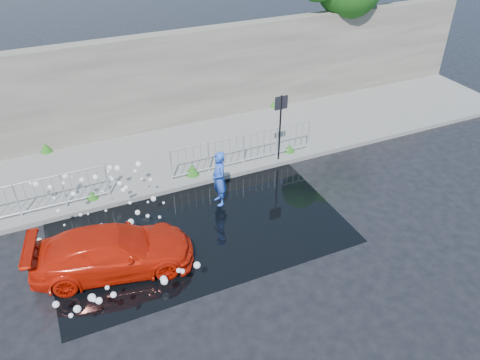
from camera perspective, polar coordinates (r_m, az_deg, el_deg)
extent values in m
plane|color=black|center=(12.55, -5.77, -8.92)|extent=(90.00, 90.00, 0.00)
cube|color=slate|center=(16.43, -11.59, 2.30)|extent=(30.00, 4.00, 0.15)
cube|color=slate|center=(14.77, -9.65, -1.37)|extent=(30.00, 0.25, 0.16)
cube|color=#545147|center=(17.56, -14.09, 10.81)|extent=(30.00, 0.60, 3.50)
cube|color=black|center=(13.38, -5.17, -5.66)|extent=(8.00, 5.00, 0.01)
cylinder|color=black|center=(15.55, 4.87, 6.01)|extent=(0.06, 0.06, 2.50)
cube|color=black|center=(15.12, 5.05, 9.36)|extent=(0.45, 0.04, 0.45)
cylinder|color=#332114|center=(22.05, 12.38, 17.38)|extent=(0.36, 0.36, 5.00)
cylinder|color=silver|center=(14.53, -15.93, -0.02)|extent=(0.05, 0.05, 1.10)
cylinder|color=silver|center=(14.28, -26.04, -0.58)|extent=(5.00, 0.04, 0.04)
cylinder|color=silver|center=(14.79, -25.14, -3.62)|extent=(5.00, 0.04, 0.04)
cylinder|color=silver|center=(14.82, -8.40, 1.75)|extent=(0.05, 0.05, 1.10)
cylinder|color=silver|center=(16.60, 8.34, 5.52)|extent=(0.05, 0.05, 1.10)
cylinder|color=silver|center=(15.28, 0.44, 5.47)|extent=(5.00, 0.04, 0.04)
cylinder|color=silver|center=(15.76, 0.42, 2.43)|extent=(5.00, 0.04, 0.04)
cone|color=#195617|center=(14.77, -17.60, -1.71)|extent=(0.36, 0.36, 0.26)
cone|color=#195617|center=(15.20, -5.84, 1.31)|extent=(0.44, 0.44, 0.40)
cone|color=#195617|center=(16.51, 6.06, 3.92)|extent=(0.38, 0.38, 0.29)
cone|color=#195617|center=(17.76, -22.61, 3.70)|extent=(0.42, 0.42, 0.35)
cone|color=#195617|center=(19.75, 4.11, 9.24)|extent=(0.34, 0.34, 0.26)
sphere|color=white|center=(13.74, -19.63, -1.61)|extent=(0.15, 0.15, 0.15)
sphere|color=white|center=(13.83, -14.50, -0.38)|extent=(0.13, 0.13, 0.13)
sphere|color=white|center=(14.16, -18.74, 0.03)|extent=(0.14, 0.14, 0.14)
sphere|color=white|center=(13.29, -23.25, -6.77)|extent=(0.13, 0.13, 0.13)
sphere|color=white|center=(14.35, -23.66, -0.40)|extent=(0.18, 0.18, 0.18)
sphere|color=white|center=(14.06, -15.31, 0.08)|extent=(0.11, 0.11, 0.11)
sphere|color=white|center=(13.20, -15.87, -5.64)|extent=(0.06, 0.06, 0.06)
sphere|color=white|center=(13.03, -14.58, -6.26)|extent=(0.13, 0.13, 0.13)
sphere|color=white|center=(14.62, -15.60, 1.50)|extent=(0.14, 0.14, 0.14)
sphere|color=white|center=(13.40, -16.54, -5.27)|extent=(0.09, 0.09, 0.09)
sphere|color=white|center=(14.62, -24.15, -0.29)|extent=(0.10, 0.10, 0.10)
sphere|color=white|center=(13.62, -21.28, -3.49)|extent=(0.10, 0.10, 0.10)
sphere|color=white|center=(14.12, -17.21, 0.35)|extent=(0.16, 0.16, 0.16)
sphere|color=white|center=(13.43, -18.04, -3.95)|extent=(0.06, 0.06, 0.06)
sphere|color=white|center=(13.66, -13.27, -2.71)|extent=(0.10, 0.10, 0.10)
sphere|color=white|center=(13.49, -18.87, -4.03)|extent=(0.09, 0.09, 0.09)
sphere|color=white|center=(14.14, -15.47, 0.33)|extent=(0.08, 0.08, 0.08)
sphere|color=white|center=(14.29, -12.67, 1.10)|extent=(0.11, 0.11, 0.11)
sphere|color=white|center=(13.09, -13.16, -4.98)|extent=(0.17, 0.17, 0.17)
sphere|color=white|center=(13.79, -13.72, -0.88)|extent=(0.12, 0.12, 0.12)
sphere|color=white|center=(13.16, -18.02, -6.02)|extent=(0.14, 0.14, 0.14)
sphere|color=white|center=(14.30, -22.16, -0.79)|extent=(0.13, 0.13, 0.13)
sphere|color=white|center=(14.35, -14.75, 1.44)|extent=(0.17, 0.17, 0.17)
sphere|color=white|center=(13.85, -16.46, -1.32)|extent=(0.07, 0.07, 0.07)
sphere|color=white|center=(13.14, -18.65, -7.29)|extent=(0.12, 0.12, 0.12)
sphere|color=white|center=(14.60, -20.54, 0.47)|extent=(0.16, 0.16, 0.16)
sphere|color=white|center=(13.94, -21.73, -2.03)|extent=(0.09, 0.09, 0.09)
sphere|color=white|center=(13.27, -9.78, -4.48)|extent=(0.09, 0.09, 0.09)
sphere|color=white|center=(13.43, -9.30, -2.76)|extent=(0.07, 0.07, 0.07)
sphere|color=white|center=(14.42, -19.86, 0.36)|extent=(0.07, 0.07, 0.07)
sphere|color=white|center=(13.84, -14.04, -1.16)|extent=(0.15, 0.15, 0.15)
sphere|color=white|center=(13.38, -12.39, -3.88)|extent=(0.15, 0.15, 0.15)
sphere|color=white|center=(13.47, -16.04, -3.61)|extent=(0.07, 0.07, 0.07)
sphere|color=white|center=(14.06, -10.87, 0.05)|extent=(0.11, 0.11, 0.11)
sphere|color=white|center=(14.49, -15.78, 1.09)|extent=(0.09, 0.09, 0.09)
sphere|color=white|center=(14.41, -12.29, 1.93)|extent=(0.17, 0.17, 0.17)
sphere|color=white|center=(14.32, -20.72, -0.37)|extent=(0.10, 0.10, 0.10)
sphere|color=white|center=(13.60, -10.51, -2.26)|extent=(0.15, 0.15, 0.15)
sphere|color=white|center=(13.52, -11.16, -2.65)|extent=(0.07, 0.07, 0.07)
sphere|color=white|center=(13.16, -22.29, -7.47)|extent=(0.06, 0.06, 0.06)
sphere|color=white|center=(13.35, -20.62, -5.15)|extent=(0.06, 0.06, 0.06)
sphere|color=white|center=(13.27, -16.93, -6.12)|extent=(0.11, 0.11, 0.11)
sphere|color=white|center=(13.46, -11.19, -4.31)|extent=(0.11, 0.11, 0.11)
sphere|color=white|center=(14.12, -11.89, 0.14)|extent=(0.07, 0.07, 0.07)
sphere|color=white|center=(10.76, -7.48, -10.88)|extent=(0.11, 0.11, 0.11)
sphere|color=white|center=(10.64, -17.61, -13.51)|extent=(0.17, 0.17, 0.17)
sphere|color=white|center=(11.55, -16.72, -13.78)|extent=(0.08, 0.08, 0.08)
sphere|color=white|center=(10.34, -15.17, -13.35)|extent=(0.13, 0.13, 0.13)
sphere|color=white|center=(10.84, -7.04, -10.98)|extent=(0.12, 0.12, 0.12)
sphere|color=white|center=(10.30, -19.93, -15.27)|extent=(0.10, 0.10, 0.10)
sphere|color=white|center=(10.31, -15.24, -13.47)|extent=(0.06, 0.06, 0.06)
sphere|color=white|center=(10.81, -15.89, -12.51)|extent=(0.10, 0.10, 0.10)
sphere|color=white|center=(10.55, -9.21, -12.09)|extent=(0.17, 0.17, 0.17)
sphere|color=white|center=(11.17, -21.53, -13.93)|extent=(0.15, 0.15, 0.15)
sphere|color=white|center=(10.89, -5.27, -10.30)|extent=(0.16, 0.16, 0.16)
sphere|color=white|center=(11.55, -9.30, -11.83)|extent=(0.17, 0.17, 0.17)
sphere|color=white|center=(10.38, -19.23, -14.63)|extent=(0.16, 0.16, 0.16)
sphere|color=white|center=(10.30, -16.82, -13.91)|extent=(0.15, 0.15, 0.15)
sphere|color=white|center=(10.38, -17.37, -13.80)|extent=(0.09, 0.09, 0.09)
imported|color=red|center=(12.13, -15.26, -8.35)|extent=(4.20, 2.34, 1.15)
imported|color=blue|center=(13.73, -2.57, 0.15)|extent=(0.42, 0.64, 1.74)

